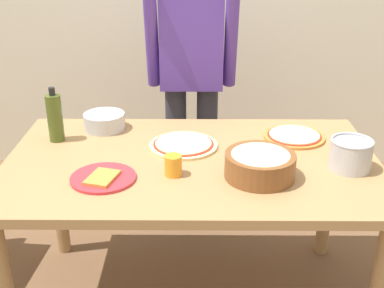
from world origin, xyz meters
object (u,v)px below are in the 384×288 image
(person_cook, at_px, (191,71))
(plate_with_slice, at_px, (103,178))
(olive_oil_bottle, at_px, (55,117))
(dining_table, at_px, (192,178))
(popcorn_bowl, at_px, (260,163))
(mixing_bowl_steel, at_px, (104,121))
(steel_pot, at_px, (351,154))
(pizza_cooked_on_tray, at_px, (294,136))
(cup_orange, at_px, (173,165))
(pizza_raw_on_board, at_px, (183,145))

(person_cook, height_order, plate_with_slice, person_cook)
(olive_oil_bottle, bearing_deg, dining_table, -17.88)
(popcorn_bowl, bearing_deg, mixing_bowl_steel, 144.42)
(dining_table, xyz_separation_m, steel_pot, (0.65, -0.08, 0.16))
(pizza_cooked_on_tray, xyz_separation_m, steel_pot, (0.17, -0.32, 0.06))
(dining_table, height_order, popcorn_bowl, popcorn_bowl)
(cup_orange, bearing_deg, mixing_bowl_steel, 126.23)
(dining_table, relative_size, olive_oil_bottle, 6.25)
(pizza_raw_on_board, height_order, pizza_cooked_on_tray, same)
(person_cook, height_order, steel_pot, person_cook)
(pizza_cooked_on_tray, relative_size, plate_with_slice, 1.10)
(popcorn_bowl, xyz_separation_m, mixing_bowl_steel, (-0.70, 0.50, -0.02))
(steel_pot, xyz_separation_m, cup_orange, (-0.72, -0.06, -0.02))
(dining_table, relative_size, mixing_bowl_steel, 8.00)
(pizza_raw_on_board, xyz_separation_m, steel_pot, (0.69, -0.22, 0.06))
(dining_table, bearing_deg, pizza_raw_on_board, 106.41)
(person_cook, xyz_separation_m, steel_pot, (0.66, -0.84, -0.11))
(pizza_raw_on_board, relative_size, cup_orange, 3.65)
(pizza_raw_on_board, bearing_deg, steel_pot, -17.41)
(popcorn_bowl, relative_size, olive_oil_bottle, 1.09)
(dining_table, height_order, mixing_bowl_steel, mixing_bowl_steel)
(person_cook, relative_size, popcorn_bowl, 5.79)
(cup_orange, bearing_deg, pizza_raw_on_board, 83.00)
(plate_with_slice, bearing_deg, popcorn_bowl, 2.64)
(pizza_raw_on_board, bearing_deg, mixing_bowl_steel, 151.87)
(mixing_bowl_steel, relative_size, olive_oil_bottle, 0.78)
(person_cook, bearing_deg, steel_pot, -51.97)
(steel_pot, distance_m, cup_orange, 0.72)
(dining_table, distance_m, mixing_bowl_steel, 0.57)
(plate_with_slice, relative_size, cup_orange, 3.06)
(dining_table, bearing_deg, cup_orange, -116.95)
(plate_with_slice, distance_m, cup_orange, 0.28)
(person_cook, xyz_separation_m, popcorn_bowl, (0.28, -0.91, -0.12))
(cup_orange, bearing_deg, steel_pot, 4.95)
(person_cook, xyz_separation_m, cup_orange, (-0.07, -0.90, -0.14))
(steel_pot, relative_size, cup_orange, 2.04)
(pizza_raw_on_board, distance_m, olive_oil_bottle, 0.60)
(dining_table, distance_m, steel_pot, 0.67)
(pizza_cooked_on_tray, relative_size, cup_orange, 3.36)
(popcorn_bowl, distance_m, olive_oil_bottle, 0.97)
(plate_with_slice, xyz_separation_m, cup_orange, (0.28, 0.04, 0.03))
(person_cook, distance_m, pizza_cooked_on_tray, 0.73)
(pizza_cooked_on_tray, height_order, plate_with_slice, plate_with_slice)
(person_cook, xyz_separation_m, pizza_raw_on_board, (-0.03, -0.62, -0.17))
(mixing_bowl_steel, height_order, cup_orange, cup_orange)
(pizza_cooked_on_tray, xyz_separation_m, cup_orange, (-0.55, -0.38, 0.03))
(pizza_raw_on_board, xyz_separation_m, cup_orange, (-0.03, -0.28, 0.03))
(popcorn_bowl, height_order, cup_orange, popcorn_bowl)
(plate_with_slice, bearing_deg, pizza_raw_on_board, 45.97)
(plate_with_slice, bearing_deg, mixing_bowl_steel, 98.73)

